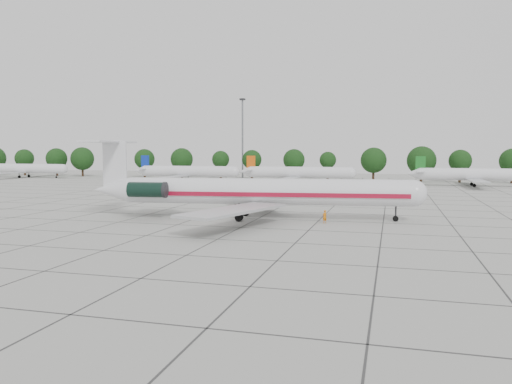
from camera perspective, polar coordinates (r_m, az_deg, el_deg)
ground at (r=65.97m, az=0.28°, el=-3.03°), size 260.00×260.00×0.00m
apron_joints at (r=80.44m, az=3.05°, el=-1.61°), size 170.00×170.00×0.02m
main_airliner at (r=65.37m, az=-0.99°, el=0.11°), size 43.94×34.37×10.33m
ground_crew at (r=62.09m, az=7.85°, el=-2.81°), size 0.70×0.70×1.64m
bg_airliner_a at (r=178.02m, az=-24.81°, el=2.44°), size 28.24×27.20×7.40m
bg_airliner_b at (r=142.06m, az=-7.81°, el=2.34°), size 28.24×27.20×7.40m
bg_airliner_c at (r=134.20m, az=4.88°, el=2.22°), size 28.24×27.20×7.40m
bg_airliner_d at (r=134.15m, az=23.92°, el=1.82°), size 28.24×27.20×7.40m
tree_line at (r=150.88m, az=4.37°, el=3.68°), size 249.86×8.44×10.22m
floodlight_mast at (r=162.14m, az=-1.55°, el=6.71°), size 1.60×1.60×25.45m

